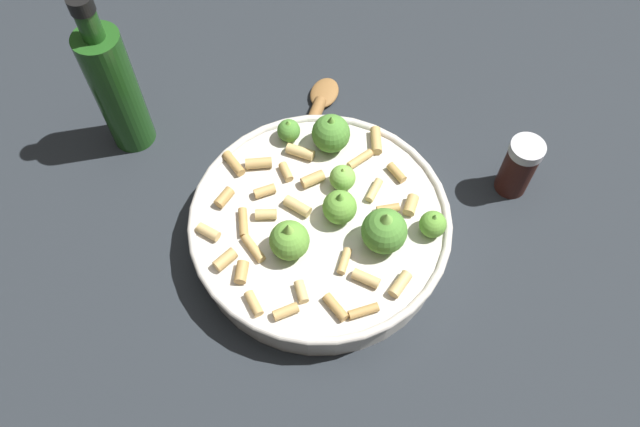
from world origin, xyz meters
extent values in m
plane|color=#23282D|center=(0.00, 0.00, 0.00)|extent=(2.40, 2.40, 0.00)
cylinder|color=beige|center=(0.00, 0.00, 0.02)|extent=(0.28, 0.28, 0.05)
torus|color=beige|center=(0.00, 0.00, 0.05)|extent=(0.29, 0.29, 0.01)
sphere|color=#4C8933|center=(0.07, 0.07, 0.07)|extent=(0.04, 0.04, 0.04)
cone|color=#609E38|center=(0.07, 0.07, 0.09)|extent=(0.02, 0.02, 0.02)
sphere|color=#4C8933|center=(0.03, -0.06, 0.07)|extent=(0.05, 0.05, 0.05)
cone|color=#75B247|center=(0.03, -0.06, 0.09)|extent=(0.02, 0.02, 0.02)
sphere|color=#609E38|center=(-0.05, -0.01, 0.07)|extent=(0.04, 0.04, 0.04)
cone|color=#8CC64C|center=(-0.05, -0.01, 0.09)|extent=(0.02, 0.02, 0.02)
sphere|color=#609E38|center=(0.08, -0.09, 0.06)|extent=(0.03, 0.03, 0.03)
cone|color=#75B247|center=(0.08, -0.09, 0.07)|extent=(0.01, 0.01, 0.01)
sphere|color=#75B247|center=(0.05, 0.02, 0.06)|extent=(0.03, 0.03, 0.03)
cone|color=#8CC64C|center=(0.05, 0.02, 0.07)|extent=(0.01, 0.01, 0.01)
sphere|color=#4C8933|center=(0.04, 0.11, 0.06)|extent=(0.03, 0.03, 0.03)
cone|color=#609E38|center=(0.04, 0.11, 0.07)|extent=(0.01, 0.01, 0.01)
sphere|color=#609E38|center=(0.02, -0.01, 0.06)|extent=(0.04, 0.04, 0.04)
cone|color=#609E38|center=(0.02, -0.01, 0.08)|extent=(0.01, 0.01, 0.02)
cylinder|color=tan|center=(-0.01, -0.09, 0.05)|extent=(0.02, 0.03, 0.01)
cylinder|color=tan|center=(-0.03, 0.06, 0.05)|extent=(0.03, 0.02, 0.01)
cylinder|color=tan|center=(0.02, 0.04, 0.05)|extent=(0.03, 0.02, 0.01)
cylinder|color=tan|center=(0.07, -0.01, 0.05)|extent=(0.03, 0.02, 0.01)
cylinder|color=tan|center=(-0.01, 0.02, 0.05)|extent=(0.02, 0.03, 0.01)
cylinder|color=tan|center=(-0.08, 0.01, 0.05)|extent=(0.01, 0.03, 0.01)
cylinder|color=tan|center=(0.10, -0.01, 0.05)|extent=(0.01, 0.03, 0.01)
cylinder|color=tan|center=(-0.01, 0.10, 0.05)|extent=(0.03, 0.03, 0.01)
cylinder|color=tan|center=(0.01, -0.11, 0.05)|extent=(0.03, 0.02, 0.01)
cylinder|color=tan|center=(-0.04, -0.11, 0.05)|extent=(0.03, 0.02, 0.01)
cylinder|color=tan|center=(-0.10, 0.00, 0.05)|extent=(0.02, 0.02, 0.01)
cylinder|color=tan|center=(-0.03, 0.12, 0.05)|extent=(0.01, 0.03, 0.01)
cylinder|color=tan|center=(-0.10, -0.06, 0.05)|extent=(0.03, 0.02, 0.01)
cylinder|color=tan|center=(-0.04, 0.04, 0.05)|extent=(0.03, 0.02, 0.01)
cylinder|color=tan|center=(-0.10, 0.06, 0.05)|extent=(0.02, 0.03, 0.01)
cylinder|color=tan|center=(0.01, 0.07, 0.05)|extent=(0.02, 0.02, 0.01)
cylinder|color=tan|center=(-0.06, -0.09, 0.05)|extent=(0.01, 0.03, 0.01)
cylinder|color=tan|center=(0.08, -0.05, 0.05)|extent=(0.03, 0.02, 0.01)
cylinder|color=tan|center=(-0.07, 0.05, 0.05)|extent=(0.03, 0.03, 0.01)
cylinder|color=tan|center=(-0.07, 0.08, 0.05)|extent=(0.03, 0.02, 0.01)
cylinder|color=tan|center=(-0.02, -0.06, 0.05)|extent=(0.03, 0.02, 0.01)
cylinder|color=tan|center=(-0.11, 0.02, 0.05)|extent=(0.03, 0.01, 0.01)
cylinder|color=tan|center=(-0.07, -0.06, 0.05)|extent=(0.02, 0.02, 0.01)
cylinder|color=tan|center=(0.11, 0.04, 0.05)|extent=(0.03, 0.03, 0.01)
cylinder|color=tan|center=(0.08, 0.03, 0.05)|extent=(0.03, 0.01, 0.01)
cylinder|color=tan|center=(0.06, -0.04, 0.05)|extent=(0.03, 0.02, 0.01)
cylinder|color=tan|center=(-0.12, -0.03, 0.05)|extent=(0.02, 0.03, 0.01)
cylinder|color=tan|center=(0.04, 0.08, 0.05)|extent=(0.03, 0.03, 0.01)
cylinder|color=#33140F|center=(0.22, -0.09, 0.03)|extent=(0.04, 0.04, 0.07)
cylinder|color=silver|center=(0.22, -0.09, 0.07)|extent=(0.04, 0.04, 0.01)
cylinder|color=#1E4C19|center=(-0.08, 0.26, 0.08)|extent=(0.05, 0.05, 0.17)
cylinder|color=#1E4C19|center=(-0.08, 0.26, 0.18)|extent=(0.02, 0.02, 0.04)
cylinder|color=black|center=(-0.08, 0.26, 0.21)|extent=(0.03, 0.03, 0.02)
cylinder|color=olive|center=(0.05, 0.10, 0.01)|extent=(0.18, 0.12, 0.02)
ellipsoid|color=olive|center=(0.14, 0.16, 0.01)|extent=(0.06, 0.06, 0.01)
camera|label=1|loc=(-0.22, -0.26, 0.62)|focal=34.77mm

